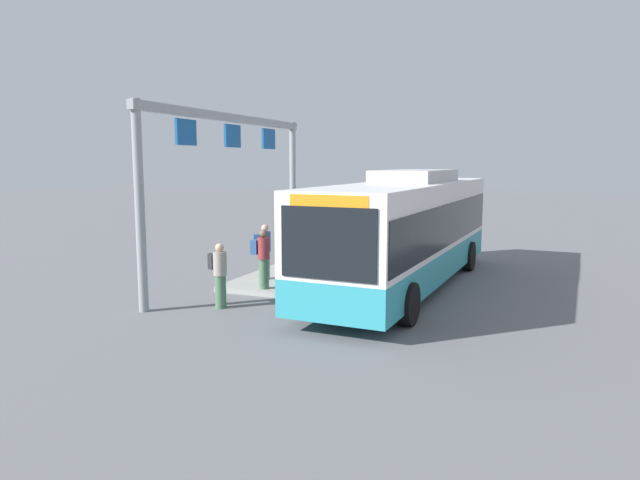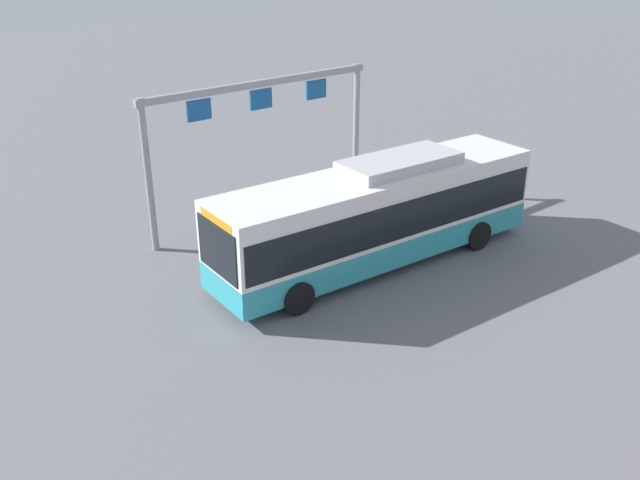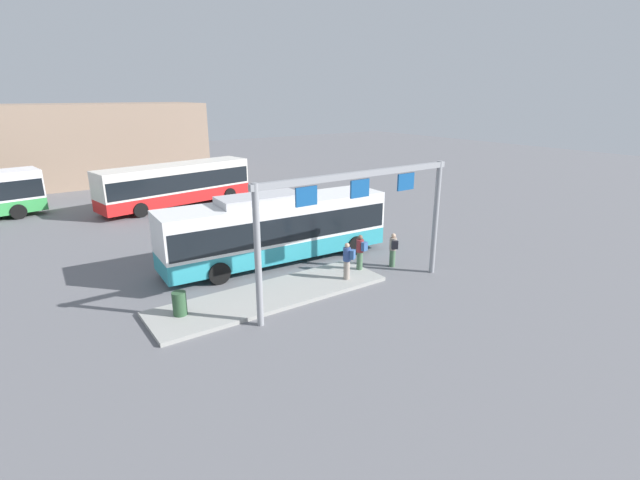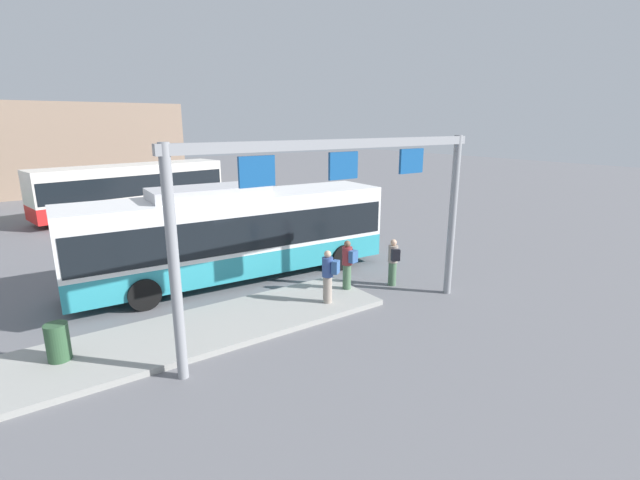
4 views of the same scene
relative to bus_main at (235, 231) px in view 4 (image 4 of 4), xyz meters
name	(u,v)px [view 4 (image 4 of 4)]	position (x,y,z in m)	size (l,w,h in m)	color
ground_plane	(237,278)	(0.01, 0.00, -1.81)	(120.00, 120.00, 0.00)	slate
platform_curb	(216,327)	(-2.31, -3.55, -1.73)	(10.00, 2.80, 0.16)	#9E9E99
bus_main	(235,231)	(0.00, 0.00, 0.00)	(11.51, 3.16, 3.46)	teal
bus_background_left	(132,186)	(-0.15, 14.54, -0.03)	(11.43, 4.40, 3.10)	red
person_boarding	(393,261)	(4.16, -3.84, -0.92)	(0.50, 0.60, 1.67)	#476B4C
person_waiting_near	(348,264)	(2.38, -3.53, -0.76)	(0.40, 0.57, 1.67)	#476B4C
person_waiting_mid	(329,275)	(1.17, -4.11, -0.76)	(0.54, 0.61, 1.67)	gray
platform_sign_gantry	(343,194)	(0.66, -5.43, 1.95)	(9.42, 0.24, 5.20)	gray
station_building	(38,148)	(-3.94, 28.99, 1.75)	(21.42, 8.00, 7.12)	gray
trash_bin	(58,342)	(-6.05, -3.27, -1.20)	(0.52, 0.52, 0.90)	#2D5133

